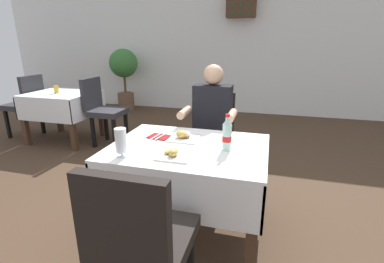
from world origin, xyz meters
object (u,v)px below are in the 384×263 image
(napkin_cutlery_set, at_px, (159,137))
(potted_plant_corner, at_px, (124,70))
(chair_near_camera_side, at_px, (141,239))
(beer_glass_left, at_px, (121,143))
(chair_far_diner_seat, at_px, (211,135))
(background_dining_table, at_px, (63,105))
(plate_near_camera, at_px, (174,154))
(background_table_tumbler, at_px, (56,89))
(seated_diner_far, at_px, (211,123))
(background_chair_right, at_px, (102,107))
(main_dining_table, at_px, (188,167))
(plate_far_diner, at_px, (183,136))
(background_chair_left, at_px, (26,102))
(wall_bottle_rack, at_px, (241,6))
(cola_bottle_primary, at_px, (227,135))

(napkin_cutlery_set, height_order, potted_plant_corner, potted_plant_corner)
(chair_near_camera_side, bearing_deg, beer_glass_left, 125.67)
(chair_far_diner_seat, bearing_deg, background_dining_table, 161.75)
(plate_near_camera, height_order, background_table_tumbler, background_table_tumbler)
(seated_diner_far, relative_size, napkin_cutlery_set, 6.44)
(chair_far_diner_seat, relative_size, background_chair_right, 1.00)
(main_dining_table, bearing_deg, chair_near_camera_side, -90.00)
(plate_far_diner, xyz_separation_m, background_chair_right, (-1.68, 1.49, -0.20))
(chair_near_camera_side, xyz_separation_m, seated_diner_far, (0.02, 1.54, 0.16))
(plate_near_camera, relative_size, background_table_tumbler, 2.08)
(potted_plant_corner, bearing_deg, seated_diner_far, -49.70)
(background_table_tumbler, height_order, potted_plant_corner, potted_plant_corner)
(napkin_cutlery_set, distance_m, background_chair_left, 3.20)
(chair_near_camera_side, height_order, background_chair_left, same)
(napkin_cutlery_set, xyz_separation_m, background_chair_right, (-1.48, 1.50, -0.18))
(background_dining_table, distance_m, potted_plant_corner, 2.11)
(plate_far_diner, bearing_deg, background_chair_left, 153.79)
(background_chair_right, distance_m, potted_plant_corner, 2.24)
(background_dining_table, bearing_deg, seated_diner_far, -20.36)
(napkin_cutlery_set, distance_m, potted_plant_corner, 4.22)
(plate_far_diner, xyz_separation_m, background_dining_table, (-2.35, 1.49, -0.21))
(chair_near_camera_side, xyz_separation_m, wall_bottle_rack, (-0.11, 4.84, 1.55))
(chair_far_diner_seat, xyz_separation_m, background_table_tumbler, (-2.47, 0.76, 0.23))
(chair_far_diner_seat, height_order, plate_near_camera, chair_far_diner_seat)
(plate_far_diner, xyz_separation_m, napkin_cutlery_set, (-0.20, -0.01, -0.02))
(beer_glass_left, bearing_deg, cola_bottle_primary, 25.48)
(beer_glass_left, distance_m, background_chair_left, 3.37)
(napkin_cutlery_set, distance_m, background_dining_table, 2.63)
(cola_bottle_primary, relative_size, napkin_cutlery_set, 1.33)
(seated_diner_far, distance_m, plate_near_camera, 0.93)
(napkin_cutlery_set, bearing_deg, background_table_tumbler, 146.38)
(chair_far_diner_seat, bearing_deg, seated_diner_far, -78.25)
(wall_bottle_rack, bearing_deg, chair_far_diner_seat, -88.02)
(plate_far_diner, relative_size, background_table_tumbler, 2.03)
(chair_far_diner_seat, distance_m, chair_near_camera_side, 1.65)
(cola_bottle_primary, bearing_deg, napkin_cutlery_set, 166.71)
(wall_bottle_rack, bearing_deg, potted_plant_corner, -172.52)
(chair_near_camera_side, relative_size, cola_bottle_primary, 3.72)
(cola_bottle_primary, xyz_separation_m, background_chair_left, (-3.38, 1.63, -0.29))
(main_dining_table, distance_m, wall_bottle_rack, 4.31)
(background_dining_table, height_order, background_chair_left, background_chair_left)
(background_dining_table, bearing_deg, potted_plant_corner, 92.33)
(background_dining_table, xyz_separation_m, background_chair_right, (0.67, 0.00, 0.00))
(background_chair_left, height_order, background_chair_right, same)
(wall_bottle_rack, bearing_deg, cola_bottle_primary, -84.45)
(background_chair_left, bearing_deg, chair_far_diner_seat, -14.48)
(chair_far_diner_seat, distance_m, cola_bottle_primary, 0.92)
(seated_diner_far, relative_size, wall_bottle_rack, 2.25)
(cola_bottle_primary, distance_m, background_chair_left, 3.77)
(background_dining_table, bearing_deg, chair_near_camera_side, -45.20)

